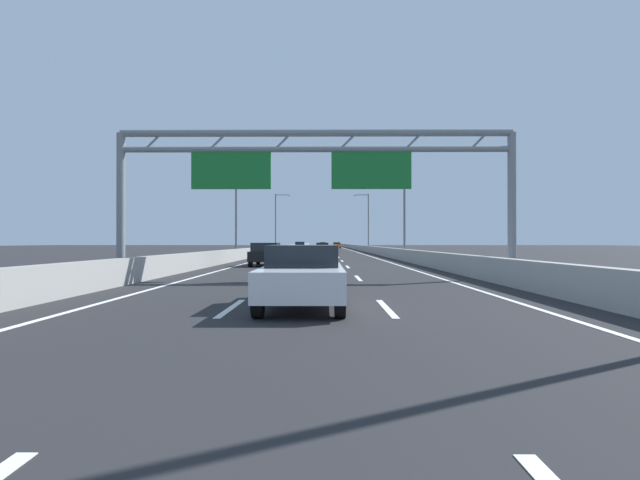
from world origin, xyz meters
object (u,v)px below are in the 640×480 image
at_px(orange_car, 337,245).
at_px(black_car, 267,254).
at_px(white_car, 303,275).
at_px(red_car, 322,248).
at_px(streetlamp_left_mid, 239,200).
at_px(streetlamp_right_mid, 402,200).
at_px(streetlamp_left_far, 277,219).
at_px(streetlamp_right_far, 367,219).
at_px(green_car, 323,245).
at_px(sign_gantry, 312,165).
at_px(blue_car, 300,246).

relative_size(orange_car, black_car, 0.95).
distance_m(white_car, red_car, 47.71).
bearing_deg(streetlamp_left_mid, streetlamp_right_mid, 0.00).
relative_size(streetlamp_left_far, streetlamp_right_far, 1.00).
distance_m(streetlamp_left_mid, streetlamp_left_far, 35.01).
relative_size(streetlamp_right_far, orange_car, 2.22).
bearing_deg(streetlamp_left_mid, orange_car, 81.41).
relative_size(streetlamp_left_mid, green_car, 2.26).
relative_size(sign_gantry, streetlamp_right_far, 1.80).
bearing_deg(red_car, blue_car, 101.18).
bearing_deg(sign_gantry, orange_car, 87.84).
height_order(streetlamp_left_mid, orange_car, streetlamp_left_mid).
bearing_deg(orange_car, white_car, -91.98).
distance_m(sign_gantry, orange_car, 95.32).
bearing_deg(green_car, streetlamp_left_mid, -94.95).
bearing_deg(streetlamp_left_far, white_car, -83.75).
height_order(sign_gantry, black_car, sign_gantry).
distance_m(green_car, red_car, 69.43).
distance_m(black_car, red_car, 28.77).
distance_m(streetlamp_left_mid, streetlamp_right_mid, 14.93).
bearing_deg(streetlamp_left_mid, black_car, -71.94).
height_order(sign_gantry, white_car, sign_gantry).
relative_size(streetlamp_left_mid, streetlamp_left_far, 1.00).
relative_size(sign_gantry, streetlamp_left_far, 1.80).
xyz_separation_m(streetlamp_right_far, red_car, (-7.32, -19.07, -4.65)).
distance_m(streetlamp_left_far, white_car, 67.33).
relative_size(red_car, blue_car, 0.93).
relative_size(streetlamp_left_far, black_car, 2.10).
distance_m(orange_car, black_car, 85.10).
xyz_separation_m(sign_gantry, red_car, (0.29, 38.90, -4.09)).
height_order(streetlamp_left_mid, streetlamp_right_mid, same).
relative_size(streetlamp_right_far, red_car, 2.21).
bearing_deg(streetlamp_left_mid, white_car, -77.03).
distance_m(streetlamp_right_mid, blue_car, 37.42).
xyz_separation_m(white_car, black_car, (-3.20, 19.15, 0.01)).
bearing_deg(streetlamp_right_mid, green_car, 95.04).
bearing_deg(blue_car, streetlamp_right_mid, -72.50).
height_order(sign_gantry, streetlamp_left_mid, streetlamp_left_mid).
bearing_deg(streetlamp_left_far, black_car, -85.06).
bearing_deg(orange_car, streetlamp_left_mid, -98.59).
distance_m(sign_gantry, streetlamp_right_far, 58.46).
bearing_deg(streetlamp_right_far, streetlamp_left_far, 180.00).
relative_size(sign_gantry, green_car, 4.06).
distance_m(streetlamp_right_mid, streetlamp_right_far, 35.01).
bearing_deg(sign_gantry, white_car, -90.07).
distance_m(streetlamp_right_mid, orange_car, 72.48).
height_order(black_car, red_car, black_car).
height_order(streetlamp_right_far, black_car, streetlamp_right_far).
bearing_deg(orange_car, streetlamp_right_mid, -86.81).
height_order(sign_gantry, green_car, sign_gantry).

